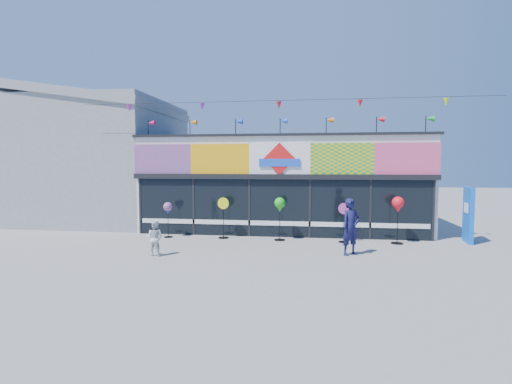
% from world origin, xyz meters
% --- Properties ---
extents(ground, '(80.00, 80.00, 0.00)m').
position_xyz_m(ground, '(0.00, 0.00, 0.00)').
color(ground, gray).
rests_on(ground, ground).
extents(kite_shop, '(16.00, 5.70, 5.31)m').
position_xyz_m(kite_shop, '(0.00, 5.94, 2.05)').
color(kite_shop, silver).
rests_on(kite_shop, ground).
extents(neighbour_building, '(8.18, 7.20, 6.87)m').
position_xyz_m(neighbour_building, '(-10.00, 7.00, 3.20)').
color(neighbour_building, gray).
rests_on(neighbour_building, ground).
extents(blue_sign, '(0.26, 1.04, 2.05)m').
position_xyz_m(blue_sign, '(7.00, 3.29, 1.03)').
color(blue_sign, blue).
rests_on(blue_sign, ground).
extents(spinner_0, '(0.35, 0.35, 1.40)m').
position_xyz_m(spinner_0, '(-4.35, 2.72, 1.12)').
color(spinner_0, black).
rests_on(spinner_0, ground).
extents(spinner_1, '(0.45, 0.41, 1.59)m').
position_xyz_m(spinner_1, '(-2.14, 2.84, 0.84)').
color(spinner_1, black).
rests_on(spinner_1, ground).
extents(spinner_2, '(0.41, 0.41, 1.64)m').
position_xyz_m(spinner_2, '(0.08, 2.72, 1.31)').
color(spinner_2, black).
rests_on(spinner_2, ground).
extents(spinner_3, '(0.41, 0.37, 1.46)m').
position_xyz_m(spinner_3, '(2.45, 2.66, 0.77)').
color(spinner_3, black).
rests_on(spinner_3, ground).
extents(spinner_4, '(0.44, 0.44, 1.73)m').
position_xyz_m(spinner_4, '(4.37, 2.67, 1.38)').
color(spinner_4, black).
rests_on(spinner_4, ground).
extents(adult_man, '(0.79, 0.74, 1.81)m').
position_xyz_m(adult_man, '(2.52, 0.59, 0.90)').
color(adult_man, '#141440').
rests_on(adult_man, ground).
extents(child, '(0.57, 0.37, 1.12)m').
position_xyz_m(child, '(-3.63, -0.36, 0.56)').
color(child, silver).
rests_on(child, ground).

